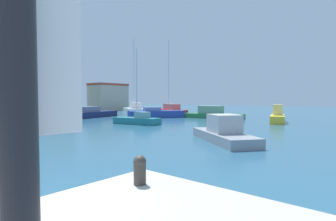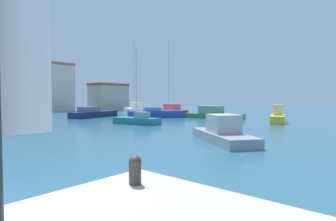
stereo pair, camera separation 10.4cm
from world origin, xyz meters
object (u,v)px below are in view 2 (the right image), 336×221
object	(u,v)px
sailboat_teal_center_channel	(137,120)
motorboat_blue_inner_mooring	(156,114)
motorboat_green_outer_mooring	(213,114)
motorboat_grey_distant_east	(223,133)
sailboat_red_mid_harbor	(169,111)
mooring_bollard	(135,169)
motorboat_navy_far_left	(93,113)
sailboat_white_distant_north	(134,109)
motorboat_yellow_behind_lamppost	(278,117)

from	to	relation	value
sailboat_teal_center_channel	motorboat_blue_inner_mooring	world-z (taller)	sailboat_teal_center_channel
motorboat_green_outer_mooring	motorboat_grey_distant_east	bearing A→B (deg)	-146.87
sailboat_red_mid_harbor	motorboat_green_outer_mooring	bearing A→B (deg)	-101.68
mooring_bollard	motorboat_blue_inner_mooring	distance (m)	33.53
motorboat_green_outer_mooring	motorboat_grey_distant_east	size ratio (longest dim) A/B	1.35
sailboat_teal_center_channel	motorboat_blue_inner_mooring	distance (m)	9.74
motorboat_navy_far_left	sailboat_white_distant_north	xyz separation A→B (m)	(12.33, 4.72, 0.10)
motorboat_grey_distant_east	motorboat_green_outer_mooring	bearing A→B (deg)	33.13
motorboat_grey_distant_east	motorboat_yellow_behind_lamppost	bearing A→B (deg)	7.33
sailboat_red_mid_harbor	motorboat_green_outer_mooring	world-z (taller)	sailboat_red_mid_harbor
sailboat_teal_center_channel	motorboat_yellow_behind_lamppost	distance (m)	15.76
mooring_bollard	sailboat_white_distant_north	world-z (taller)	sailboat_white_distant_north
sailboat_red_mid_harbor	motorboat_grey_distant_east	bearing A→B (deg)	-132.75
motorboat_green_outer_mooring	motorboat_yellow_behind_lamppost	bearing A→B (deg)	-98.65
motorboat_yellow_behind_lamppost	sailboat_red_mid_harbor	bearing A→B (deg)	79.80
sailboat_white_distant_north	motorboat_grey_distant_east	bearing A→B (deg)	-123.45
motorboat_grey_distant_east	sailboat_white_distant_north	world-z (taller)	sailboat_white_distant_north
motorboat_grey_distant_east	motorboat_blue_inner_mooring	bearing A→B (deg)	54.42
motorboat_navy_far_left	sailboat_teal_center_channel	bearing A→B (deg)	-103.81
motorboat_yellow_behind_lamppost	motorboat_grey_distant_east	size ratio (longest dim) A/B	0.88
sailboat_teal_center_channel	motorboat_green_outer_mooring	size ratio (longest dim) A/B	0.94
sailboat_red_mid_harbor	sailboat_white_distant_north	distance (m)	9.14
motorboat_navy_far_left	sailboat_red_mid_harbor	bearing A→B (deg)	-20.36
sailboat_teal_center_channel	sailboat_red_mid_harbor	world-z (taller)	sailboat_red_mid_harbor
sailboat_teal_center_channel	motorboat_yellow_behind_lamppost	bearing A→B (deg)	-42.74
motorboat_blue_inner_mooring	sailboat_white_distant_north	bearing A→B (deg)	59.84
motorboat_blue_inner_mooring	motorboat_green_outer_mooring	xyz separation A→B (m)	(4.70, -6.46, 0.04)
motorboat_green_outer_mooring	sailboat_red_mid_harbor	bearing A→B (deg)	78.32
mooring_bollard	sailboat_red_mid_harbor	world-z (taller)	sailboat_red_mid_harbor
motorboat_green_outer_mooring	motorboat_grey_distant_east	distance (m)	20.89
sailboat_white_distant_north	sailboat_red_mid_harbor	bearing A→B (deg)	-92.92
sailboat_teal_center_channel	motorboat_blue_inner_mooring	xyz separation A→B (m)	(8.29, 5.11, 0.08)
mooring_bollard	motorboat_grey_distant_east	xyz separation A→B (m)	(11.87, 4.83, -0.86)
motorboat_green_outer_mooring	sailboat_white_distant_north	distance (m)	18.96
sailboat_red_mid_harbor	sailboat_teal_center_channel	bearing A→B (deg)	-150.98
mooring_bollard	sailboat_teal_center_channel	distance (m)	24.05
motorboat_yellow_behind_lamppost	motorboat_green_outer_mooring	world-z (taller)	motorboat_yellow_behind_lamppost
motorboat_green_outer_mooring	mooring_bollard	bearing A→B (deg)	-151.05
motorboat_grey_distant_east	mooring_bollard	bearing A→B (deg)	-157.88
mooring_bollard	motorboat_navy_far_left	distance (m)	36.05
mooring_bollard	motorboat_navy_far_left	bearing A→B (deg)	57.25
sailboat_teal_center_channel	motorboat_grey_distant_east	distance (m)	13.53
motorboat_blue_inner_mooring	motorboat_yellow_behind_lamppost	bearing A→B (deg)	-78.27
motorboat_blue_inner_mooring	motorboat_yellow_behind_lamppost	distance (m)	16.14
mooring_bollard	motorboat_green_outer_mooring	xyz separation A→B (m)	(29.36, 16.24, -0.83)
mooring_bollard	sailboat_teal_center_channel	xyz separation A→B (m)	(16.37, 17.59, -0.95)
motorboat_green_outer_mooring	sailboat_white_distant_north	size ratio (longest dim) A/B	0.61
mooring_bollard	motorboat_grey_distant_east	size ratio (longest dim) A/B	0.09
motorboat_navy_far_left	motorboat_green_outer_mooring	world-z (taller)	motorboat_green_outer_mooring
sailboat_red_mid_harbor	mooring_bollard	bearing A→B (deg)	-140.44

